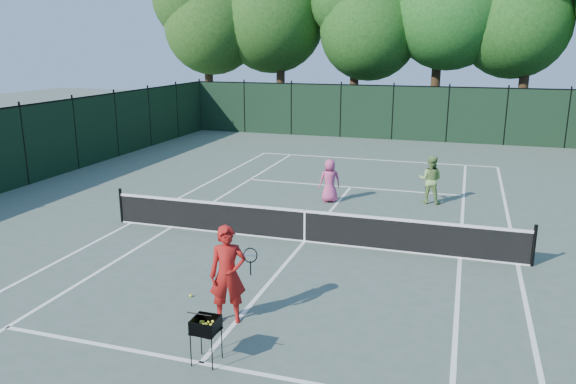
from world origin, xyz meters
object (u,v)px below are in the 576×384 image
(player_pink, at_px, (330,181))
(loose_ball_midcourt, at_px, (191,296))
(coach, at_px, (228,275))
(ball_hopper, at_px, (206,325))
(player_green, at_px, (430,180))

(player_pink, relative_size, loose_ball_midcourt, 21.93)
(coach, relative_size, ball_hopper, 2.37)
(player_green, bearing_deg, loose_ball_midcourt, 68.48)
(coach, height_order, ball_hopper, coach)
(coach, relative_size, player_green, 1.19)
(player_pink, xyz_separation_m, player_green, (3.29, 0.88, 0.07))
(player_green, xyz_separation_m, ball_hopper, (-2.91, -11.38, -0.13))
(player_green, bearing_deg, coach, 76.32)
(player_pink, bearing_deg, coach, 66.02)
(player_pink, xyz_separation_m, ball_hopper, (0.39, -10.50, -0.06))
(coach, xyz_separation_m, ball_hopper, (0.23, -1.48, -0.29))
(coach, xyz_separation_m, loose_ball_midcourt, (-1.22, 0.73, -0.94))
(coach, distance_m, player_green, 10.38)
(ball_hopper, bearing_deg, coach, 104.81)
(player_pink, bearing_deg, player_green, 170.05)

